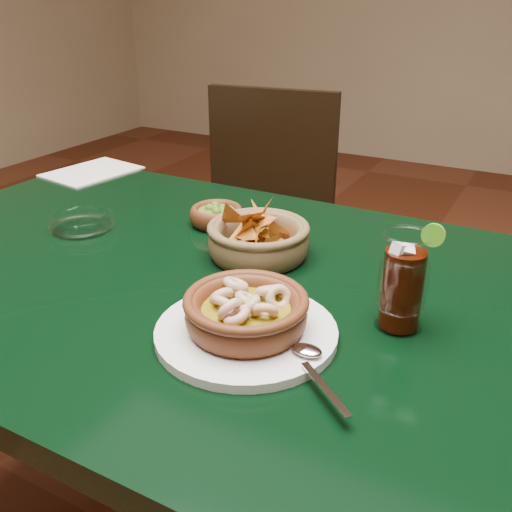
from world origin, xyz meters
The scene contains 8 objects.
dining_table centered at (0.00, 0.00, 0.65)m, with size 1.20×0.80×0.75m.
dining_chair centered at (-0.25, 0.71, 0.50)m, with size 0.47×0.47×0.90m.
shrimp_plate centered at (0.19, -0.13, 0.78)m, with size 0.30×0.24×0.08m.
chip_basket centered at (0.08, 0.09, 0.78)m, with size 0.20×0.20×0.11m.
guacamole_ramekin centered at (-0.06, 0.18, 0.77)m, with size 0.12×0.12×0.04m.
cola_drink centered at (0.35, -0.01, 0.82)m, with size 0.13×0.13×0.15m.
glass_ashtray centered at (-0.27, 0.04, 0.76)m, with size 0.13×0.13×0.03m.
paper_menu centered at (-0.51, 0.33, 0.75)m, with size 0.19×0.23×0.00m.
Camera 1 is at (0.50, -0.68, 1.16)m, focal length 40.00 mm.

